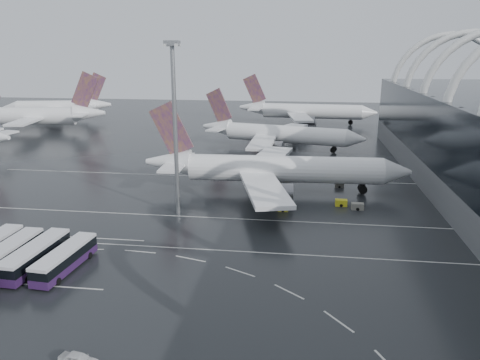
# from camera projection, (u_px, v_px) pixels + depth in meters

# --- Properties ---
(ground) EXTENTS (420.00, 420.00, 0.00)m
(ground) POSITION_uv_depth(u_px,v_px,m) (205.00, 244.00, 74.05)
(ground) COLOR black
(ground) RESTS_ON ground
(lane_marking_near) EXTENTS (120.00, 0.25, 0.01)m
(lane_marking_near) POSITION_uv_depth(u_px,v_px,m) (202.00, 249.00, 72.14)
(lane_marking_near) COLOR silver
(lane_marking_near) RESTS_ON ground
(lane_marking_mid) EXTENTS (120.00, 0.25, 0.01)m
(lane_marking_mid) POSITION_uv_depth(u_px,v_px,m) (218.00, 218.00, 85.50)
(lane_marking_mid) COLOR silver
(lane_marking_mid) RESTS_ON ground
(lane_marking_far) EXTENTS (120.00, 0.25, 0.01)m
(lane_marking_far) POSITION_uv_depth(u_px,v_px,m) (239.00, 178.00, 112.21)
(lane_marking_far) COLOR silver
(lane_marking_far) RESTS_ON ground
(bus_bay_line_south) EXTENTS (28.00, 0.25, 0.01)m
(bus_bay_line_south) POSITION_uv_depth(u_px,v_px,m) (2.00, 283.00, 61.84)
(bus_bay_line_south) COLOR silver
(bus_bay_line_south) RESTS_ON ground
(bus_bay_line_north) EXTENTS (28.00, 0.25, 0.01)m
(bus_bay_line_north) POSITION_uv_depth(u_px,v_px,m) (62.00, 236.00, 77.10)
(bus_bay_line_north) COLOR silver
(bus_bay_line_north) RESTS_ON ground
(airliner_main) EXTENTS (56.84, 49.91, 19.27)m
(airliner_main) POSITION_uv_depth(u_px,v_px,m) (271.00, 170.00, 100.30)
(airliner_main) COLOR white
(airliner_main) RESTS_ON ground
(airliner_gate_b) EXTENTS (51.30, 45.42, 17.96)m
(airliner_gate_b) POSITION_uv_depth(u_px,v_px,m) (277.00, 134.00, 143.53)
(airliner_gate_b) COLOR white
(airliner_gate_b) RESTS_ON ground
(airliner_gate_c) EXTENTS (55.95, 51.57, 19.94)m
(airliner_gate_c) POSITION_uv_depth(u_px,v_px,m) (304.00, 112.00, 191.17)
(airliner_gate_c) COLOR white
(airliner_gate_c) RESTS_ON ground
(jet_remote_mid) EXTENTS (50.59, 40.86, 22.00)m
(jet_remote_mid) POSITION_uv_depth(u_px,v_px,m) (40.00, 116.00, 173.71)
(jet_remote_mid) COLOR white
(jet_remote_mid) RESTS_ON ground
(jet_remote_far) EXTENTS (46.06, 37.30, 20.10)m
(jet_remote_far) POSITION_uv_depth(u_px,v_px,m) (59.00, 107.00, 202.88)
(jet_remote_far) COLOR white
(jet_remote_far) RESTS_ON ground
(bus_row_near_b) EXTENTS (3.35, 13.12, 3.21)m
(bus_row_near_b) POSITION_uv_depth(u_px,v_px,m) (9.00, 254.00, 66.47)
(bus_row_near_b) COLOR #2B1541
(bus_row_near_b) RESTS_ON ground
(bus_row_near_c) EXTENTS (3.74, 13.62, 3.32)m
(bus_row_near_c) POSITION_uv_depth(u_px,v_px,m) (35.00, 255.00, 65.71)
(bus_row_near_c) COLOR #2B1541
(bus_row_near_c) RESTS_ON ground
(bus_row_near_d) EXTENTS (3.82, 12.89, 3.13)m
(bus_row_near_d) POSITION_uv_depth(u_px,v_px,m) (65.00, 259.00, 64.96)
(bus_row_near_d) COLOR #2B1541
(bus_row_near_d) RESTS_ON ground
(van_curve_b) EXTENTS (4.34, 2.35, 1.40)m
(van_curve_b) POSITION_uv_depth(u_px,v_px,m) (79.00, 360.00, 45.39)
(van_curve_b) COLOR silver
(van_curve_b) RESTS_ON ground
(floodlight_mast) EXTENTS (2.39, 2.39, 31.20)m
(floodlight_mast) POSITION_uv_depth(u_px,v_px,m) (174.00, 109.00, 82.63)
(floodlight_mast) COLOR gray
(floodlight_mast) RESTS_ON ground
(gse_cart_belly_a) EXTENTS (2.30, 1.36, 1.25)m
(gse_cart_belly_a) POSITION_uv_depth(u_px,v_px,m) (341.00, 203.00, 91.92)
(gse_cart_belly_a) COLOR gold
(gse_cart_belly_a) RESTS_ON ground
(gse_cart_belly_b) EXTENTS (1.95, 1.15, 1.07)m
(gse_cart_belly_b) POSITION_uv_depth(u_px,v_px,m) (339.00, 185.00, 104.20)
(gse_cart_belly_b) COLOR slate
(gse_cart_belly_b) RESTS_ON ground
(gse_cart_belly_c) EXTENTS (1.90, 1.12, 1.04)m
(gse_cart_belly_c) POSITION_uv_depth(u_px,v_px,m) (283.00, 208.00, 88.99)
(gse_cart_belly_c) COLOR gold
(gse_cart_belly_c) RESTS_ON ground
(gse_cart_belly_d) EXTENTS (2.32, 1.37, 1.27)m
(gse_cart_belly_d) POSITION_uv_depth(u_px,v_px,m) (357.00, 206.00, 89.82)
(gse_cart_belly_d) COLOR slate
(gse_cart_belly_d) RESTS_ON ground
(gse_cart_belly_e) EXTENTS (1.92, 1.13, 1.05)m
(gse_cart_belly_e) POSITION_uv_depth(u_px,v_px,m) (283.00, 187.00, 102.95)
(gse_cart_belly_e) COLOR gold
(gse_cart_belly_e) RESTS_ON ground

